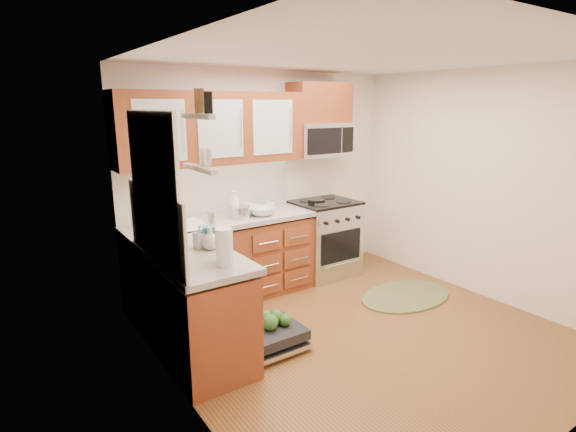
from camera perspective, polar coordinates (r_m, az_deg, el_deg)
floor at (r=4.47m, az=9.38°, el=-14.47°), size 3.50×3.50×0.00m
ceiling at (r=3.96m, az=10.88°, el=19.31°), size 3.50×3.50×0.00m
wall_back at (r=5.40m, az=-3.00°, el=4.72°), size 3.50×0.04×2.50m
wall_left at (r=3.10m, az=-13.81°, el=-2.62°), size 0.04×3.50×2.50m
wall_right at (r=5.39m, az=23.58°, el=3.55°), size 0.04×3.50×2.50m
base_cabinet_back at (r=5.01m, az=-8.20°, el=-5.90°), size 2.05×0.60×0.85m
base_cabinet_left at (r=3.96m, az=-11.74°, el=-11.62°), size 0.60×1.25×0.85m
countertop_back at (r=4.86m, az=-8.34°, el=-0.66°), size 2.07×0.64×0.05m
countertop_left at (r=3.78m, az=-11.95°, el=-5.08°), size 0.64×1.27×0.05m
backsplash_back at (r=5.06m, az=-9.95°, el=3.44°), size 2.05×0.02×0.57m
backsplash_left at (r=3.60m, az=-16.53°, el=-1.18°), size 0.02×1.25×0.57m
upper_cabinets at (r=4.84m, az=-9.48°, el=10.93°), size 2.05×0.35×0.75m
cabinet_over_mw at (r=5.57m, az=4.02°, el=14.13°), size 0.76×0.35×0.47m
range at (r=5.70m, az=4.64°, el=-2.81°), size 0.76×0.64×0.95m
microwave at (r=5.57m, az=4.10°, el=9.65°), size 0.76×0.38×0.40m
sink at (r=4.68m, az=-13.98°, el=-2.80°), size 0.62×0.50×0.26m
dishwasher at (r=4.16m, az=-2.48°, el=-15.00°), size 0.70×0.60×0.20m
window at (r=3.51m, az=-16.78°, el=4.10°), size 0.03×1.05×1.05m
window_blind at (r=3.48m, az=-16.77°, el=9.51°), size 0.02×0.96×0.40m
shelf_upper at (r=2.67m, az=-11.46°, el=12.31°), size 0.04×0.40×0.03m
shelf_lower at (r=2.69m, az=-11.16°, el=5.92°), size 0.04×0.40×0.03m
rug at (r=5.33m, az=14.74°, el=-9.77°), size 1.31×1.02×0.02m
skillet at (r=5.51m, az=3.64°, el=1.93°), size 0.26×0.26×0.04m
stock_pot at (r=4.86m, az=-6.05°, el=0.50°), size 0.24×0.24×0.13m
cutting_board at (r=5.18m, az=-3.92°, el=0.75°), size 0.30×0.23×0.02m
canister at (r=4.58m, az=-9.84°, el=-0.35°), size 0.10×0.10×0.15m
paper_towel_roll at (r=3.43m, az=-8.09°, el=-3.91°), size 0.17×0.17×0.29m
mustard_bottle at (r=3.44m, az=-13.13°, el=-4.64°), size 0.07×0.07×0.22m
red_bottle at (r=3.54m, az=-8.38°, el=-3.95°), size 0.07×0.07×0.22m
wooden_box at (r=3.93m, az=-15.27°, el=-3.15°), size 0.15×0.12×0.14m
blue_carton at (r=3.90m, az=-9.98°, el=-2.65°), size 0.13×0.10×0.18m
bowl_a at (r=5.16m, az=-5.30°, el=0.97°), size 0.32×0.32×0.07m
bowl_b at (r=4.96m, az=-3.33°, el=0.60°), size 0.38×0.38×0.09m
cup at (r=5.23m, az=-2.42°, el=1.36°), size 0.15×0.15×0.10m
soap_bottle_a at (r=4.90m, az=-6.81°, el=1.51°), size 0.14×0.14×0.28m
soap_bottle_b at (r=3.89m, az=-11.13°, el=-2.56°), size 0.11×0.11×0.20m
soap_bottle_c at (r=3.84m, az=-9.88°, el=-2.81°), size 0.15×0.15×0.19m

